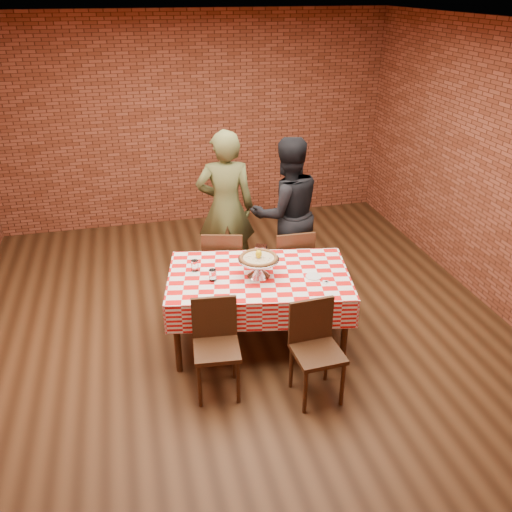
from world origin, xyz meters
name	(u,v)px	position (x,y,z in m)	size (l,w,h in m)	color
ground	(240,330)	(0.00, 0.00, 0.00)	(6.00, 6.00, 0.00)	black
back_wall	(193,122)	(0.00, 3.00, 1.45)	(5.50, 5.50, 0.00)	maroon
table	(259,309)	(0.14, -0.23, 0.38)	(1.67, 1.00, 0.75)	#3D2212
tablecloth	(259,288)	(0.14, -0.23, 0.61)	(1.70, 1.04, 0.29)	red
pizza_stand	(259,267)	(0.13, -0.25, 0.84)	(0.39, 0.39, 0.17)	silver
pizza	(259,258)	(0.13, -0.25, 0.94)	(0.35, 0.35, 0.03)	beige
lemon	(259,254)	(0.13, -0.25, 0.98)	(0.06, 0.06, 0.08)	yellow
water_glass_left	(213,275)	(-0.30, -0.24, 0.81)	(0.07, 0.07, 0.11)	white
water_glass_right	(195,266)	(-0.43, -0.02, 0.81)	(0.07, 0.07, 0.11)	white
side_plate	(313,276)	(0.62, -0.40, 0.76)	(0.15, 0.15, 0.01)	white
sweetener_packet_a	(326,283)	(0.69, -0.53, 0.76)	(0.05, 0.04, 0.01)	white
sweetener_packet_b	(325,282)	(0.69, -0.51, 0.76)	(0.05, 0.04, 0.01)	white
condiment_caddy	(261,252)	(0.23, 0.06, 0.83)	(0.11, 0.09, 0.15)	silver
chair_near_left	(217,351)	(-0.39, -0.86, 0.43)	(0.38, 0.38, 0.86)	#3D2212
chair_near_right	(318,355)	(0.42, -1.11, 0.43)	(0.39, 0.39, 0.87)	#3D2212
chair_far_left	(224,265)	(-0.04, 0.59, 0.45)	(0.42, 0.42, 0.90)	#3D2212
chair_far_right	(290,264)	(0.66, 0.45, 0.45)	(0.42, 0.42, 0.89)	#3D2212
diner_olive	(226,208)	(0.08, 1.11, 0.90)	(0.66, 0.43, 1.80)	#4C4E28
diner_black	(286,213)	(0.74, 0.88, 0.87)	(0.85, 0.66, 1.74)	black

